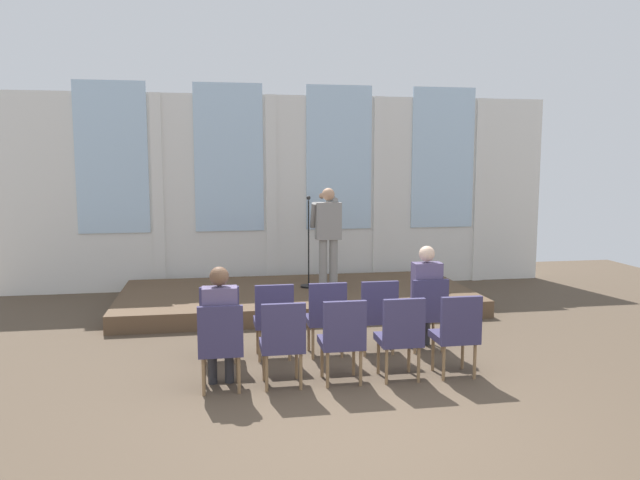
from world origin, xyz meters
The scene contains 17 objects.
ground_plane centered at (0.00, 0.00, 0.00)m, with size 16.33×16.33×0.00m, color brown.
rear_partition centered at (0.04, 6.27, 1.89)m, with size 10.38×0.14×3.82m.
stage_platform centered at (0.00, 4.62, 0.13)m, with size 5.75×2.72×0.27m, color brown.
speaker centered at (0.55, 4.73, 1.25)m, with size 0.51×0.69×1.69m.
mic_stand centered at (0.23, 4.82, 0.60)m, with size 0.28×0.28×1.55m.
chair_r0_c0 centered at (-1.29, 1.87, 0.53)m, with size 0.46×0.44×0.94m.
chair_r0_c1 centered at (-0.65, 1.87, 0.53)m, with size 0.46×0.44×0.94m.
chair_r0_c2 centered at (0.00, 1.87, 0.53)m, with size 0.46×0.44×0.94m.
chair_r0_c3 centered at (0.65, 1.87, 0.53)m, with size 0.46×0.44×0.94m.
chair_r0_c4 centered at (1.29, 1.87, 0.53)m, with size 0.46×0.44×0.94m.
audience_r0_c4 centered at (1.29, 1.95, 0.74)m, with size 0.36×0.39×1.34m.
chair_r1_c0 centered at (-1.29, 0.89, 0.53)m, with size 0.46×0.44×0.94m.
audience_r1_c0 centered at (-1.29, 0.97, 0.73)m, with size 0.36×0.39×1.32m.
chair_r1_c1 centered at (-0.65, 0.89, 0.53)m, with size 0.46×0.44×0.94m.
chair_r1_c2 centered at (0.00, 0.89, 0.53)m, with size 0.46×0.44×0.94m.
chair_r1_c3 centered at (0.65, 0.89, 0.53)m, with size 0.46×0.44×0.94m.
chair_r1_c4 centered at (1.29, 0.89, 0.53)m, with size 0.46×0.44×0.94m.
Camera 1 is at (-1.33, -5.44, 2.39)m, focal length 34.82 mm.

